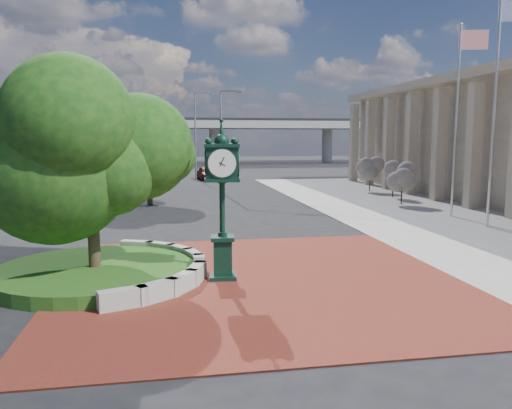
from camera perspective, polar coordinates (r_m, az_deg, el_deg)
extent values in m
plane|color=black|center=(16.42, -0.15, -7.66)|extent=(200.00, 200.00, 0.00)
cube|color=maroon|center=(15.46, 0.48, -8.55)|extent=(12.00, 12.00, 0.04)
cube|color=#9E9B93|center=(31.98, 25.99, -0.89)|extent=(20.00, 50.00, 0.04)
cube|color=#9E9B93|center=(13.30, -14.96, -10.41)|extent=(1.29, 0.76, 0.54)
cube|color=#9E9B93|center=(13.69, -11.18, -9.77)|extent=(1.20, 1.04, 0.54)
cube|color=#9E9B93|center=(14.36, -8.40, -8.87)|extent=(1.00, 1.22, 0.54)
cube|color=#9E9B93|center=(15.22, -6.85, -7.90)|extent=(0.71, 1.30, 0.54)
cube|color=#9E9B93|center=(16.15, -6.50, -6.98)|extent=(0.35, 1.25, 0.54)
cube|color=#9E9B93|center=(17.08, -7.20, -6.19)|extent=(0.71, 1.30, 0.54)
cube|color=#9E9B93|center=(17.91, -8.71, -5.56)|extent=(1.00, 1.22, 0.54)
cube|color=#9E9B93|center=(18.60, -10.84, -5.12)|extent=(1.20, 1.04, 0.54)
cube|color=#9E9B93|center=(19.09, -13.39, -4.86)|extent=(1.29, 0.76, 0.54)
cylinder|color=#184012|center=(16.31, -17.89, -7.41)|extent=(6.10, 6.10, 0.40)
cube|color=black|center=(33.78, 25.50, 6.33)|extent=(0.30, 40.00, 5.50)
cube|color=#9E9B93|center=(85.68, -8.16, 9.00)|extent=(90.00, 12.00, 1.20)
cube|color=black|center=(85.70, -8.17, 9.54)|extent=(90.00, 12.00, 0.40)
cylinder|color=#9E9B93|center=(86.50, -18.16, 6.37)|extent=(1.80, 1.80, 6.00)
cylinder|color=#9E9B93|center=(85.96, -4.76, 6.71)|extent=(1.80, 1.80, 6.00)
cylinder|color=#9E9B93|center=(89.98, 8.12, 6.70)|extent=(1.80, 1.80, 6.00)
cylinder|color=#38281C|center=(16.11, -18.02, -4.37)|extent=(0.36, 0.36, 2.17)
sphere|color=#103B13|center=(15.79, -18.41, 5.06)|extent=(5.20, 5.20, 5.20)
cylinder|color=#38281C|center=(33.80, -12.06, 1.74)|extent=(0.36, 0.36, 1.92)
sphere|color=#103B13|center=(33.65, -12.17, 5.61)|extent=(4.40, 4.40, 4.40)
cube|color=black|center=(15.57, -3.80, -8.23)|extent=(0.88, 0.88, 0.16)
cube|color=black|center=(15.41, -3.82, -5.98)|extent=(0.61, 0.61, 1.12)
cube|color=black|center=(15.28, -3.84, -3.83)|extent=(0.77, 0.77, 0.12)
cylinder|color=black|center=(15.13, -3.87, -0.41)|extent=(0.17, 0.17, 1.72)
cube|color=black|center=(15.00, -3.92, 4.82)|extent=(0.99, 0.99, 0.91)
cylinder|color=white|center=(14.52, -3.90, 4.73)|extent=(0.81, 0.13, 0.81)
cylinder|color=white|center=(15.47, -3.95, 4.90)|extent=(0.81, 0.13, 0.81)
cylinder|color=white|center=(15.00, -5.75, 4.80)|extent=(0.13, 0.81, 0.81)
cylinder|color=white|center=(15.01, -2.10, 4.83)|extent=(0.13, 0.81, 0.81)
sphere|color=black|center=(14.98, -3.94, 7.22)|extent=(0.45, 0.45, 0.45)
cone|color=black|center=(14.98, -3.96, 8.50)|extent=(0.18, 0.18, 0.51)
imported|color=#4D100B|center=(51.76, -5.64, 3.58)|extent=(2.16, 4.34, 1.42)
cylinder|color=silver|center=(29.34, 21.88, 8.60)|extent=(0.12, 0.12, 10.21)
sphere|color=silver|center=(29.92, 22.40, 18.51)|extent=(0.18, 0.18, 0.18)
plane|color=red|center=(30.18, 23.61, 16.87)|extent=(1.48, 0.40, 1.53)
cylinder|color=silver|center=(26.49, 25.55, 9.45)|extent=(0.13, 0.13, 11.02)
cylinder|color=slate|center=(39.55, -4.01, 7.08)|extent=(0.14, 0.14, 7.93)
cube|color=slate|center=(39.53, -2.93, 12.84)|extent=(1.54, 0.66, 0.11)
cube|color=slate|center=(39.37, -1.90, 12.73)|extent=(0.49, 0.36, 0.13)
cylinder|color=slate|center=(54.75, -6.95, 7.79)|extent=(0.16, 0.16, 9.07)
cube|color=slate|center=(54.84, -6.06, 12.54)|extent=(1.81, 0.48, 0.12)
cube|color=slate|center=(54.74, -5.20, 12.46)|extent=(0.54, 0.34, 0.15)
cylinder|color=#38281C|center=(33.89, 16.30, 1.00)|extent=(0.10, 0.10, 1.20)
sphere|color=#B05892|center=(33.79, 16.37, 2.68)|extent=(1.20, 1.20, 1.20)
cylinder|color=#38281C|center=(37.68, 15.35, 1.67)|extent=(0.10, 0.10, 1.20)
sphere|color=#B05892|center=(37.59, 15.41, 3.19)|extent=(1.20, 1.20, 1.20)
cylinder|color=#38281C|center=(41.61, 12.85, 2.29)|extent=(0.10, 0.10, 1.20)
sphere|color=#B05892|center=(41.53, 12.90, 3.67)|extent=(1.20, 1.20, 1.20)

